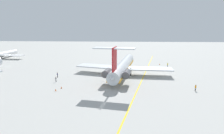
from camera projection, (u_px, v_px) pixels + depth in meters
The scene contains 11 objects.
ground at pixel (138, 76), 64.52m from camera, with size 315.50×315.50×0.00m, color #ADADA8.
main_jetliner at pixel (123, 67), 65.08m from camera, with size 39.57×35.13×11.55m.
airliner_mid_right at pixel (2, 54), 100.59m from camera, with size 25.69×25.37×7.68m.
ground_crew_near_nose at pixel (168, 64), 79.34m from camera, with size 0.28×0.41×1.74m.
ground_crew_near_tail at pixel (56, 79), 57.46m from camera, with size 0.26×0.39×1.65m.
ground_crew_portside at pixel (196, 87), 49.33m from camera, with size 0.28×0.44×1.73m.
ground_crew_starboard at pixel (57, 74), 62.30m from camera, with size 0.45×0.29×1.82m.
safety_cone_nose at pixel (160, 64), 84.25m from camera, with size 0.40×0.40×0.55m, color #EA590F.
safety_cone_wingtip at pixel (56, 90), 49.48m from camera, with size 0.40×0.40×0.55m, color #EA590F.
safety_cone_tail at pixel (61, 87), 51.42m from camera, with size 0.40×0.40×0.55m, color #EA590F.
taxiway_centreline at pixel (144, 75), 66.36m from camera, with size 93.85×0.36×0.01m, color gold.
Camera 1 is at (-62.80, 5.35, 16.83)m, focal length 29.33 mm.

